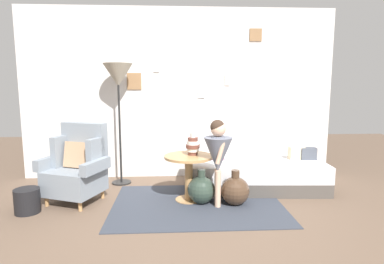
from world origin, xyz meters
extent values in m
plane|color=brown|center=(0.00, 0.00, 0.00)|extent=(12.00, 12.00, 0.00)
cube|color=silver|center=(0.00, 1.95, 1.30)|extent=(4.80, 0.10, 2.60)
cube|color=white|center=(-0.34, 1.90, 1.77)|extent=(0.08, 0.02, 0.27)
cube|color=#ACACA0|center=(-0.34, 1.89, 1.77)|extent=(0.06, 0.01, 0.21)
cube|color=white|center=(0.35, 1.90, 1.30)|extent=(0.11, 0.02, 0.12)
cube|color=#97978D|center=(0.35, 1.89, 1.30)|extent=(0.08, 0.01, 0.10)
cube|color=olive|center=(1.17, 1.90, 2.19)|extent=(0.19, 0.02, 0.19)
cube|color=#B9B9B8|center=(1.17, 1.89, 2.19)|extent=(0.15, 0.01, 0.15)
cube|color=white|center=(0.75, 1.90, 1.51)|extent=(0.09, 0.02, 0.16)
cube|color=slate|center=(0.75, 1.89, 1.51)|extent=(0.07, 0.01, 0.12)
cube|color=olive|center=(-0.68, 1.90, 1.50)|extent=(0.22, 0.02, 0.25)
cube|color=#62625C|center=(-0.68, 1.89, 1.50)|extent=(0.17, 0.01, 0.20)
cube|color=#333842|center=(0.20, 0.64, 0.01)|extent=(2.04, 1.48, 0.01)
cylinder|color=tan|center=(-1.62, 0.70, 0.06)|extent=(0.04, 0.04, 0.12)
cylinder|color=tan|center=(-1.17, 0.52, 0.06)|extent=(0.04, 0.04, 0.12)
cylinder|color=tan|center=(-1.45, 1.11, 0.06)|extent=(0.04, 0.04, 0.12)
cylinder|color=tan|center=(-1.00, 0.93, 0.06)|extent=(0.04, 0.04, 0.12)
cube|color=gray|center=(-1.31, 0.81, 0.27)|extent=(0.77, 0.74, 0.30)
cube|color=gray|center=(-1.23, 1.03, 0.70)|extent=(0.61, 0.35, 0.55)
cube|color=gray|center=(-1.52, 1.00, 0.61)|extent=(0.19, 0.32, 0.39)
cube|color=gray|center=(-1.03, 0.81, 0.61)|extent=(0.19, 0.32, 0.39)
cube|color=gray|center=(-1.62, 0.92, 0.49)|extent=(0.27, 0.50, 0.14)
cube|color=gray|center=(-1.01, 0.67, 0.49)|extent=(0.27, 0.50, 0.14)
cube|color=tan|center=(-1.27, 0.91, 0.58)|extent=(0.40, 0.29, 0.33)
cube|color=#4C4742|center=(1.03, 1.19, 0.09)|extent=(1.94, 0.91, 0.18)
cube|color=silver|center=(1.03, 1.19, 0.29)|extent=(1.94, 0.91, 0.22)
cube|color=#474C56|center=(1.80, 1.24, 0.49)|extent=(0.22, 0.12, 0.17)
cube|color=beige|center=(1.65, 1.27, 0.49)|extent=(0.21, 0.13, 0.18)
cylinder|color=tan|center=(0.10, 0.79, 0.01)|extent=(0.33, 0.33, 0.02)
cylinder|color=tan|center=(0.10, 0.79, 0.28)|extent=(0.10, 0.10, 0.53)
cylinder|color=tan|center=(0.10, 0.79, 0.56)|extent=(0.61, 0.61, 0.03)
cylinder|color=brown|center=(0.15, 0.83, 0.60)|extent=(0.13, 0.13, 0.04)
cylinder|color=silver|center=(0.15, 0.83, 0.65)|extent=(0.15, 0.15, 0.04)
cylinder|color=brown|center=(0.15, 0.83, 0.69)|extent=(0.17, 0.17, 0.04)
cylinder|color=silver|center=(0.15, 0.83, 0.73)|extent=(0.15, 0.15, 0.04)
cylinder|color=brown|center=(0.15, 0.83, 0.78)|extent=(0.13, 0.13, 0.04)
cylinder|color=silver|center=(0.15, 0.83, 0.83)|extent=(0.06, 0.06, 0.06)
cylinder|color=black|center=(-0.86, 1.57, 0.01)|extent=(0.28, 0.28, 0.02)
cylinder|color=black|center=(-0.86, 1.57, 0.84)|extent=(0.03, 0.03, 1.64)
cone|color=#9E937F|center=(-0.86, 1.57, 1.58)|extent=(0.42, 0.42, 0.33)
cylinder|color=#D8AD8E|center=(0.43, 0.54, 0.22)|extent=(0.07, 0.07, 0.45)
cylinder|color=#D8AD8E|center=(0.44, 0.64, 0.22)|extent=(0.07, 0.07, 0.45)
cone|color=slate|center=(0.44, 0.59, 0.63)|extent=(0.34, 0.34, 0.42)
cylinder|color=slate|center=(0.44, 0.59, 0.77)|extent=(0.17, 0.17, 0.16)
cylinder|color=#D8AD8E|center=(0.45, 0.47, 0.69)|extent=(0.12, 0.06, 0.29)
cylinder|color=#D8AD8E|center=(0.46, 0.71, 0.69)|extent=(0.12, 0.06, 0.29)
sphere|color=#D8AD8E|center=(0.44, 0.59, 0.94)|extent=(0.18, 0.18, 0.18)
sphere|color=#38281E|center=(0.43, 0.59, 0.96)|extent=(0.17, 0.17, 0.17)
cube|color=#9E6D8D|center=(0.52, 1.32, 0.42)|extent=(0.24, 0.18, 0.03)
sphere|color=#2D3D33|center=(0.25, 0.68, 0.17)|extent=(0.34, 0.34, 0.34)
cylinder|color=#2D3D33|center=(0.25, 0.68, 0.38)|extent=(0.10, 0.10, 0.09)
sphere|color=#473323|center=(0.65, 0.61, 0.17)|extent=(0.35, 0.35, 0.35)
cylinder|color=#473323|center=(0.65, 0.61, 0.39)|extent=(0.10, 0.10, 0.09)
cylinder|color=black|center=(-1.76, 0.50, 0.14)|extent=(0.28, 0.28, 0.28)
camera|label=1|loc=(-0.08, -3.13, 1.46)|focal=30.37mm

